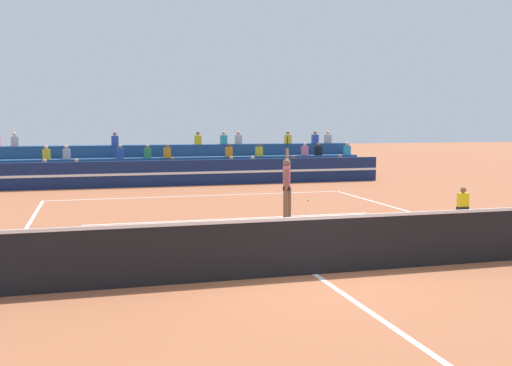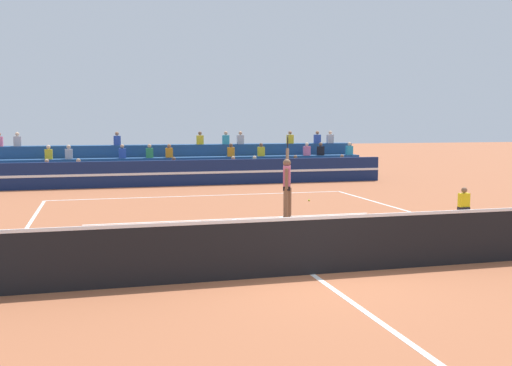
{
  "view_description": "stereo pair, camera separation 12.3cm",
  "coord_description": "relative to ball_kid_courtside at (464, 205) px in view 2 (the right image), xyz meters",
  "views": [
    {
      "loc": [
        -3.81,
        -9.89,
        2.74
      ],
      "look_at": [
        0.42,
        5.52,
        1.1
      ],
      "focal_mm": 42.0,
      "sensor_mm": 36.0,
      "label": 1
    },
    {
      "loc": [
        -3.7,
        -9.93,
        2.74
      ],
      "look_at": [
        0.42,
        5.52,
        1.1
      ],
      "focal_mm": 42.0,
      "sensor_mm": 36.0,
      "label": 2
    }
  ],
  "objects": [
    {
      "name": "ground_plane",
      "position": [
        -6.61,
        -5.2,
        -0.33
      ],
      "size": [
        120.0,
        120.0,
        0.0
      ],
      "primitive_type": "plane",
      "color": "#AD603D"
    },
    {
      "name": "sponsor_banner_wall",
      "position": [
        -6.61,
        10.44,
        0.22
      ],
      "size": [
        18.0,
        0.26,
        1.1
      ],
      "color": "navy",
      "rests_on": "ground"
    },
    {
      "name": "bleacher_stand",
      "position": [
        -6.59,
        12.98,
        0.32
      ],
      "size": [
        17.79,
        2.85,
        2.28
      ],
      "color": "navy",
      "rests_on": "ground"
    },
    {
      "name": "ball_kid_courtside",
      "position": [
        0.0,
        0.0,
        0.0
      ],
      "size": [
        0.3,
        0.36,
        0.84
      ],
      "color": "black",
      "rests_on": "ground"
    },
    {
      "name": "court_lines",
      "position": [
        -6.61,
        -5.2,
        -0.33
      ],
      "size": [
        11.1,
        23.9,
        0.01
      ],
      "color": "white",
      "rests_on": "ground"
    },
    {
      "name": "tennis_net",
      "position": [
        -6.61,
        -5.2,
        0.21
      ],
      "size": [
        12.0,
        0.1,
        1.1
      ],
      "color": "black",
      "rests_on": "ground"
    },
    {
      "name": "tennis_ball",
      "position": [
        -3.24,
        4.24,
        -0.3
      ],
      "size": [
        0.07,
        0.07,
        0.07
      ],
      "primitive_type": "sphere",
      "color": "#C6DB33",
      "rests_on": "ground"
    },
    {
      "name": "tennis_player",
      "position": [
        -5.19,
        0.69,
        0.65
      ],
      "size": [
        0.55,
        1.13,
        2.42
      ],
      "color": "brown",
      "rests_on": "ground"
    }
  ]
}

